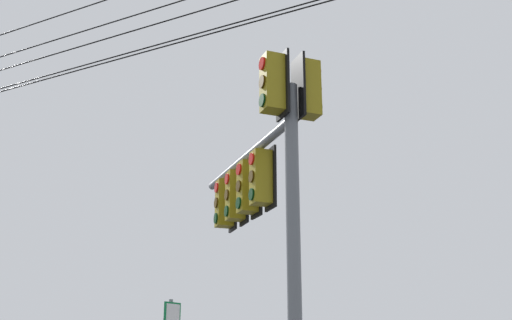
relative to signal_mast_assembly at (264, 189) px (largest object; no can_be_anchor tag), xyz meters
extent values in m
cylinder|color=slate|center=(0.22, 1.09, -1.71)|extent=(0.20, 0.20, 6.10)
cylinder|color=slate|center=(-0.15, -0.84, 0.77)|extent=(0.86, 3.89, 0.14)
cube|color=olive|center=(0.51, 1.04, 1.32)|extent=(0.35, 0.35, 0.90)
cube|color=black|center=(0.34, 1.07, 1.32)|extent=(0.12, 0.44, 1.04)
cylinder|color=red|center=(0.67, 1.00, 1.62)|extent=(0.07, 0.20, 0.20)
cylinder|color=#3C2703|center=(0.67, 1.00, 1.32)|extent=(0.07, 0.20, 0.20)
cylinder|color=black|center=(0.67, 1.00, 1.02)|extent=(0.07, 0.20, 0.20)
cube|color=olive|center=(-0.08, 1.15, 1.32)|extent=(0.35, 0.35, 0.90)
cube|color=black|center=(0.09, 1.11, 1.32)|extent=(0.12, 0.44, 1.04)
cylinder|color=red|center=(-0.24, 1.18, 1.62)|extent=(0.07, 0.20, 0.20)
cylinder|color=#3C2703|center=(-0.24, 1.18, 1.32)|extent=(0.07, 0.20, 0.20)
cylinder|color=black|center=(-0.24, 1.18, 1.02)|extent=(0.07, 0.20, 0.20)
cube|color=olive|center=(-0.01, -0.12, 0.22)|extent=(0.35, 0.35, 0.90)
cube|color=black|center=(-0.18, -0.08, 0.22)|extent=(0.13, 0.44, 1.04)
cylinder|color=red|center=(0.15, -0.15, 0.52)|extent=(0.07, 0.20, 0.20)
cylinder|color=#3C2703|center=(0.15, -0.15, 0.22)|extent=(0.07, 0.20, 0.20)
cylinder|color=black|center=(0.15, -0.15, -0.08)|extent=(0.07, 0.20, 0.20)
cube|color=olive|center=(-0.13, -0.73, 0.22)|extent=(0.35, 0.35, 0.90)
cube|color=black|center=(-0.29, -0.70, 0.22)|extent=(0.11, 0.44, 1.04)
cylinder|color=red|center=(0.04, -0.76, 0.52)|extent=(0.06, 0.20, 0.20)
cylinder|color=#3C2703|center=(0.04, -0.76, 0.22)|extent=(0.06, 0.20, 0.20)
cylinder|color=black|center=(0.04, -0.76, -0.08)|extent=(0.06, 0.20, 0.20)
cube|color=olive|center=(-0.24, -1.35, 0.22)|extent=(0.36, 0.36, 0.90)
cube|color=black|center=(-0.41, -1.31, 0.22)|extent=(0.14, 0.44, 1.04)
cylinder|color=red|center=(-0.08, -1.38, 0.52)|extent=(0.07, 0.20, 0.20)
cylinder|color=#3C2703|center=(-0.08, -1.38, 0.22)|extent=(0.07, 0.20, 0.20)
cylinder|color=black|center=(-0.08, -1.38, -0.08)|extent=(0.07, 0.20, 0.20)
cube|color=olive|center=(-0.36, -1.96, 0.22)|extent=(0.36, 0.36, 0.90)
cube|color=black|center=(-0.52, -1.92, 0.22)|extent=(0.14, 0.44, 1.04)
cylinder|color=red|center=(-0.20, -2.00, 0.52)|extent=(0.08, 0.20, 0.20)
cylinder|color=#3C2703|center=(-0.20, -2.00, 0.22)|extent=(0.08, 0.20, 0.20)
cylinder|color=black|center=(-0.20, -2.00, -0.08)|extent=(0.08, 0.20, 0.20)
cube|color=#0C7238|center=(0.60, -2.03, -1.88)|extent=(0.38, 0.19, 0.42)
cube|color=white|center=(0.59, -2.02, -1.88)|extent=(0.31, 0.14, 0.36)
camera|label=1|loc=(5.18, 8.09, -2.63)|focal=43.47mm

